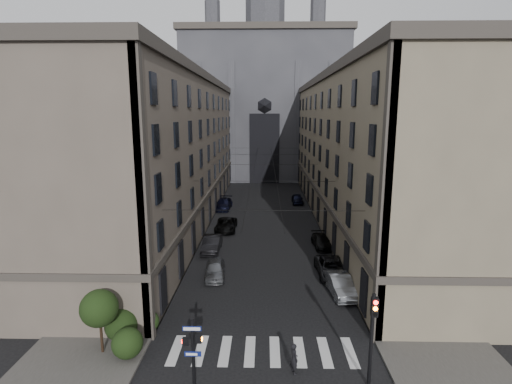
# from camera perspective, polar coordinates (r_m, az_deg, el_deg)

# --- Properties ---
(sidewalk_left) EXTENTS (7.00, 80.00, 0.15)m
(sidewalk_left) POSITION_cam_1_polar(r_m,az_deg,el_deg) (55.56, -9.78, -3.57)
(sidewalk_left) COLOR #383533
(sidewalk_left) RESTS_ON ground
(sidewalk_right) EXTENTS (7.00, 80.00, 0.15)m
(sidewalk_right) POSITION_cam_1_polar(r_m,az_deg,el_deg) (55.52, 12.06, -3.66)
(sidewalk_right) COLOR #383533
(sidewalk_right) RESTS_ON ground
(zebra_crossing) EXTENTS (11.00, 3.20, 0.01)m
(zebra_crossing) POSITION_cam_1_polar(r_m,az_deg,el_deg) (25.87, 0.92, -21.77)
(zebra_crossing) COLOR beige
(zebra_crossing) RESTS_ON ground
(building_left) EXTENTS (13.60, 60.60, 18.85)m
(building_left) POSITION_cam_1_polar(r_m,az_deg,el_deg) (54.62, -13.15, 5.94)
(building_left) COLOR #4F463D
(building_left) RESTS_ON ground
(building_right) EXTENTS (13.60, 60.60, 18.85)m
(building_right) POSITION_cam_1_polar(r_m,az_deg,el_deg) (54.57, 15.51, 5.82)
(building_right) COLOR brown
(building_right) RESTS_ON ground
(gothic_tower) EXTENTS (35.00, 23.00, 58.00)m
(gothic_tower) POSITION_cam_1_polar(r_m,az_deg,el_deg) (91.74, 1.26, 13.53)
(gothic_tower) COLOR #2D2D33
(gothic_tower) RESTS_ON ground
(pedestrian_signal_left) EXTENTS (1.02, 0.38, 4.00)m
(pedestrian_signal_left) POSITION_cam_1_polar(r_m,az_deg,el_deg) (21.98, -9.01, -21.31)
(pedestrian_signal_left) COLOR black
(pedestrian_signal_left) RESTS_ON ground
(traffic_light_right) EXTENTS (0.34, 0.50, 5.20)m
(traffic_light_right) POSITION_cam_1_polar(r_m,az_deg,el_deg) (22.22, 16.29, -18.35)
(traffic_light_right) COLOR black
(traffic_light_right) RESTS_ON ground
(shrub_cluster) EXTENTS (3.90, 4.40, 3.90)m
(shrub_cluster) POSITION_cam_1_polar(r_m,az_deg,el_deg) (26.46, -19.24, -17.13)
(shrub_cluster) COLOR black
(shrub_cluster) RESTS_ON sidewalk_left
(tram_wires) EXTENTS (14.00, 60.00, 0.43)m
(tram_wires) POSITION_cam_1_polar(r_m,az_deg,el_deg) (52.78, 1.17, 3.76)
(tram_wires) COLOR black
(tram_wires) RESTS_ON ground
(car_left_near) EXTENTS (2.06, 4.40, 1.46)m
(car_left_near) POSITION_cam_1_polar(r_m,az_deg,el_deg) (35.53, -5.87, -10.93)
(car_left_near) COLOR slate
(car_left_near) RESTS_ON ground
(car_left_midnear) EXTENTS (1.73, 4.90, 1.61)m
(car_left_midnear) POSITION_cam_1_polar(r_m,az_deg,el_deg) (41.79, -6.33, -7.40)
(car_left_midnear) COLOR black
(car_left_midnear) RESTS_ON ground
(car_left_midfar) EXTENTS (2.47, 5.31, 1.47)m
(car_left_midfar) POSITION_cam_1_polar(r_m,az_deg,el_deg) (48.83, -4.30, -4.69)
(car_left_midfar) COLOR black
(car_left_midfar) RESTS_ON ground
(car_left_far) EXTENTS (2.56, 5.61, 1.59)m
(car_left_far) POSITION_cam_1_polar(r_m,az_deg,el_deg) (59.58, -4.67, -1.72)
(car_left_far) COLOR black
(car_left_far) RESTS_ON ground
(car_right_near) EXTENTS (2.13, 4.87, 1.56)m
(car_right_near) POSITION_cam_1_polar(r_m,az_deg,el_deg) (32.97, 11.95, -12.85)
(car_right_near) COLOR gray
(car_right_near) RESTS_ON ground
(car_right_midnear) EXTENTS (2.58, 5.43, 1.50)m
(car_right_midnear) POSITION_cam_1_polar(r_m,az_deg,el_deg) (36.20, 10.74, -10.62)
(car_right_midnear) COLOR black
(car_right_midnear) RESTS_ON ground
(car_right_midfar) EXTENTS (2.06, 4.51, 1.28)m
(car_right_midfar) POSITION_cam_1_polar(r_m,az_deg,el_deg) (43.46, 9.36, -6.97)
(car_right_midfar) COLOR black
(car_right_midfar) RESTS_ON ground
(car_right_far) EXTENTS (1.73, 4.27, 1.45)m
(car_right_far) POSITION_cam_1_polar(r_m,az_deg,el_deg) (63.55, 5.94, -0.99)
(car_right_far) COLOR black
(car_right_far) RESTS_ON ground
(pedestrian) EXTENTS (0.62, 0.75, 1.76)m
(pedestrian) POSITION_cam_1_polar(r_m,az_deg,el_deg) (23.78, 5.46, -22.58)
(pedestrian) COLOR black
(pedestrian) RESTS_ON ground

